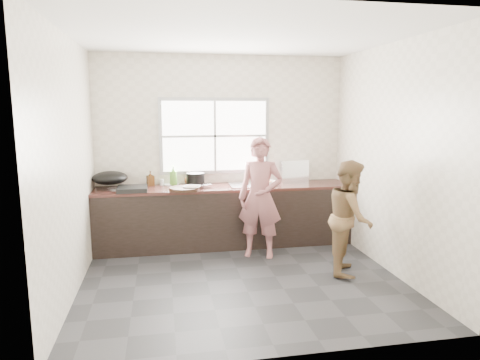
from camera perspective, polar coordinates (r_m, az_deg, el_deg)
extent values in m
cube|color=#29292C|center=(5.07, 0.23, -13.10)|extent=(3.60, 3.20, 0.01)
cube|color=silver|center=(4.74, 0.25, 18.74)|extent=(3.60, 3.20, 0.01)
cube|color=beige|center=(6.29, -2.48, 4.09)|extent=(3.60, 0.01, 2.70)
cube|color=beige|center=(4.73, -21.79, 1.61)|extent=(0.01, 3.20, 2.70)
cube|color=beige|center=(5.35, 19.61, 2.58)|extent=(0.01, 3.20, 2.70)
cube|color=silver|center=(3.17, 5.62, -1.35)|extent=(3.60, 0.01, 2.70)
cube|color=black|center=(6.15, -2.01, -4.94)|extent=(3.60, 0.62, 0.82)
cube|color=#361B16|center=(6.05, -2.03, -1.00)|extent=(3.60, 0.64, 0.04)
cube|color=silver|center=(6.11, 1.22, -0.66)|extent=(0.55, 0.45, 0.02)
cylinder|color=silver|center=(6.28, 0.85, 0.96)|extent=(0.02, 0.02, 0.30)
cube|color=#9EA0A5|center=(6.25, -3.39, 5.88)|extent=(1.60, 0.05, 1.10)
cube|color=white|center=(6.22, -3.36, 5.87)|extent=(1.50, 0.01, 1.00)
imported|color=#A56364|center=(5.61, 2.72, -2.88)|extent=(0.63, 0.53, 1.48)
imported|color=brown|center=(5.23, 14.46, -4.81)|extent=(0.73, 0.81, 1.35)
cylinder|color=black|center=(5.78, -7.43, -1.17)|extent=(0.49, 0.49, 0.04)
cube|color=silver|center=(5.92, -4.69, -0.65)|extent=(0.21, 0.16, 0.01)
imported|color=silver|center=(5.79, -6.43, -1.04)|extent=(0.31, 0.31, 0.06)
imported|color=silver|center=(6.10, 3.80, -0.48)|extent=(0.23, 0.23, 0.06)
imported|color=silver|center=(6.11, 4.12, -0.45)|extent=(0.22, 0.22, 0.06)
cylinder|color=black|center=(6.08, -5.96, 0.08)|extent=(0.33, 0.33, 0.19)
cylinder|color=white|center=(6.21, -9.13, -0.57)|extent=(0.27, 0.27, 0.02)
imported|color=#569932|center=(6.12, -8.88, 0.57)|extent=(0.13, 0.13, 0.29)
imported|color=#4D2E13|center=(6.20, -11.85, 0.14)|extent=(0.11, 0.11, 0.19)
imported|color=#4A2912|center=(6.19, -6.74, 0.20)|extent=(0.17, 0.17, 0.18)
cylinder|color=silver|center=(6.21, -10.38, -0.29)|extent=(0.07, 0.07, 0.09)
cube|color=black|center=(5.87, -14.16, -1.14)|extent=(0.40, 0.40, 0.06)
ellipsoid|color=black|center=(6.09, -16.95, 0.27)|extent=(0.60, 0.60, 0.18)
cube|color=white|center=(6.48, 6.83, 1.28)|extent=(0.48, 0.37, 0.33)
cylinder|color=silver|center=(6.07, -16.26, -1.10)|extent=(0.28, 0.28, 0.01)
cylinder|color=#B4B6BC|center=(5.95, -13.40, -1.19)|extent=(0.35, 0.35, 0.01)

